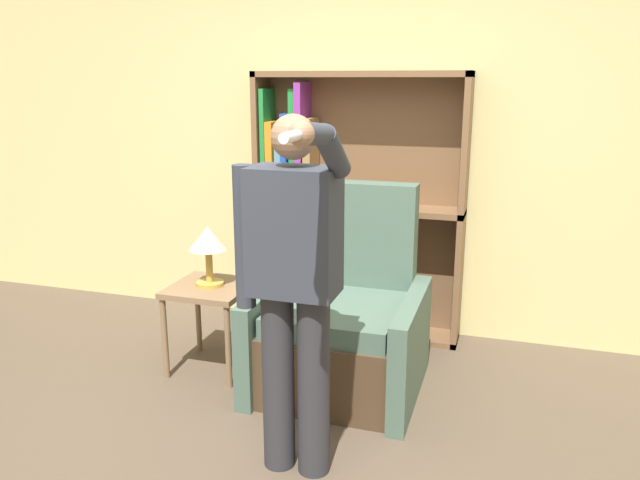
{
  "coord_description": "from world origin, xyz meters",
  "views": [
    {
      "loc": [
        1.06,
        -2.31,
        1.8
      ],
      "look_at": [
        0.16,
        0.56,
        1.02
      ],
      "focal_mm": 35.0,
      "sensor_mm": 36.0,
      "label": 1
    }
  ],
  "objects_px": {
    "bookcase": "(331,208)",
    "side_table": "(211,298)",
    "table_lamp": "(208,243)",
    "armchair": "(342,326)",
    "person_standing": "(293,281)"
  },
  "relations": [
    {
      "from": "armchair",
      "to": "person_standing",
      "type": "distance_m",
      "value": 1.08
    },
    {
      "from": "bookcase",
      "to": "side_table",
      "type": "xyz_separation_m",
      "value": [
        -0.52,
        -0.88,
        -0.44
      ]
    },
    {
      "from": "armchair",
      "to": "person_standing",
      "type": "bearing_deg",
      "value": -88.65
    },
    {
      "from": "bookcase",
      "to": "armchair",
      "type": "height_order",
      "value": "bookcase"
    },
    {
      "from": "side_table",
      "to": "person_standing",
      "type": "bearing_deg",
      "value": -44.69
    },
    {
      "from": "bookcase",
      "to": "armchair",
      "type": "xyz_separation_m",
      "value": [
        0.32,
        -0.82,
        -0.54
      ]
    },
    {
      "from": "table_lamp",
      "to": "side_table",
      "type": "bearing_deg",
      "value": 0.0
    },
    {
      "from": "side_table",
      "to": "table_lamp",
      "type": "bearing_deg",
      "value": 180.0
    },
    {
      "from": "side_table",
      "to": "table_lamp",
      "type": "distance_m",
      "value": 0.36
    },
    {
      "from": "person_standing",
      "to": "side_table",
      "type": "distance_m",
      "value": 1.3
    },
    {
      "from": "armchair",
      "to": "person_standing",
      "type": "relative_size",
      "value": 0.71
    },
    {
      "from": "bookcase",
      "to": "side_table",
      "type": "height_order",
      "value": "bookcase"
    },
    {
      "from": "side_table",
      "to": "table_lamp",
      "type": "relative_size",
      "value": 1.47
    },
    {
      "from": "armchair",
      "to": "table_lamp",
      "type": "xyz_separation_m",
      "value": [
        -0.84,
        -0.06,
        0.47
      ]
    },
    {
      "from": "bookcase",
      "to": "side_table",
      "type": "bearing_deg",
      "value": -120.51
    }
  ]
}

